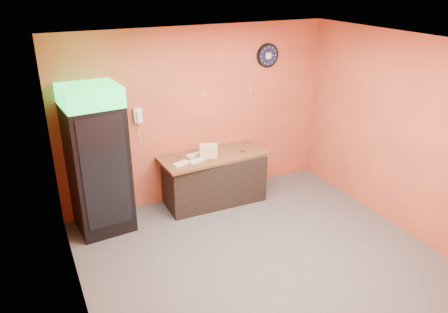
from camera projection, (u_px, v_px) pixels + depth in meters
floor at (258, 255)px, 5.89m from camera, size 4.50×4.50×0.00m
back_wall at (198, 115)px, 6.99m from camera, size 4.50×0.02×2.80m
left_wall at (70, 199)px, 4.44m from camera, size 0.02×4.00×2.80m
right_wall at (397, 133)px, 6.24m from camera, size 0.02×4.00×2.80m
ceiling at (266, 44)px, 4.79m from camera, size 4.50×4.00×0.02m
beverage_cooler at (98, 163)px, 6.12m from camera, size 0.81×0.82×2.15m
prep_counter at (214, 179)px, 7.14m from camera, size 1.60×0.74×0.79m
wall_clock at (268, 55)px, 7.13m from camera, size 0.39×0.06×0.39m
wall_phone at (138, 116)px, 6.49m from camera, size 0.12×0.10×0.22m
butcher_paper at (214, 156)px, 6.97m from camera, size 1.76×0.81×0.04m
sub_roll_stack at (208, 151)px, 6.80m from camera, size 0.29×0.16×0.23m
wrapped_sandwich_left at (181, 164)px, 6.59m from camera, size 0.27×0.18×0.04m
wrapped_sandwich_mid at (196, 161)px, 6.69m from camera, size 0.27×0.16×0.04m
wrapped_sandwich_right at (195, 155)px, 6.89m from camera, size 0.29×0.17×0.04m
kitchen_tool at (220, 152)px, 6.98m from camera, size 0.06×0.06×0.06m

